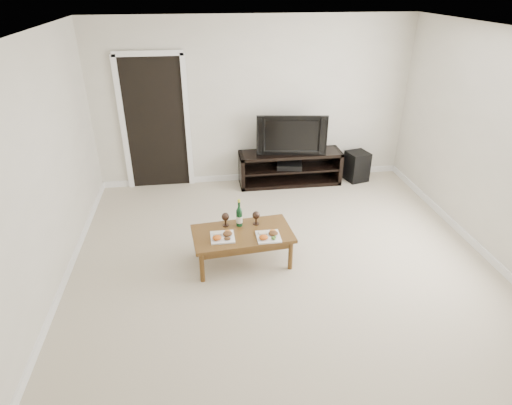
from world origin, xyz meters
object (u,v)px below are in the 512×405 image
object	(u,v)px
television	(291,133)
subwoofer	(357,166)
coffee_table	(243,247)
media_console	(290,168)

from	to	relation	value
television	subwoofer	world-z (taller)	television
subwoofer	coffee_table	distance (m)	3.02
television	media_console	bearing A→B (deg)	-171.82
coffee_table	television	bearing A→B (deg)	64.24
television	coffee_table	world-z (taller)	television
subwoofer	coffee_table	xyz separation A→B (m)	(-2.17, -2.10, -0.04)
subwoofer	coffee_table	size ratio (longest dim) A/B	0.43
media_console	television	xyz separation A→B (m)	(0.00, 0.00, 0.59)
coffee_table	subwoofer	bearing A→B (deg)	44.12
media_console	subwoofer	distance (m)	1.14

